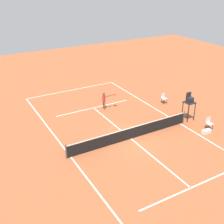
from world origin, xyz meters
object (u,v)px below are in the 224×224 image
Objects in this scene: tennis_ball at (103,117)px; umpire_chair at (189,102)px; equipment_bag at (206,132)px; player_serving at (104,99)px; courtside_chair_near at (209,123)px; courtside_chair_mid at (164,98)px.

umpire_chair is (-6.00, 3.81, 1.57)m from tennis_ball.
tennis_ball is 0.09× the size of equipment_bag.
courtside_chair_near is (-5.38, 7.36, -0.43)m from player_serving.
tennis_ball is 8.62m from courtside_chair_near.
courtside_chair_near is 5.73m from courtside_chair_mid.
equipment_bag is at bearing 81.82° from umpire_chair.
equipment_bag is at bearing 82.80° from courtside_chair_mid.
umpire_chair is 2.54× the size of courtside_chair_near.
tennis_ball is 8.45m from equipment_bag.
umpire_chair is 3.86m from courtside_chair_mid.
courtside_chair_near and courtside_chair_mid have the same top height.
equipment_bag is at bearing 33.00° from courtside_chair_near.
courtside_chair_near is 1.00× the size of courtside_chair_mid.
player_serving reaches higher than courtside_chair_near.
courtside_chair_near is at bearing 98.68° from umpire_chair.
courtside_chair_mid is at bearing -97.20° from equipment_bag.
courtside_chair_near reaches higher than equipment_bag.
umpire_chair is at bearing 47.36° from player_serving.
umpire_chair reaches higher than tennis_ball.
player_serving is 1.72× the size of courtside_chair_near.
umpire_chair is at bearing 83.46° from courtside_chair_mid.
umpire_chair is 2.90m from equipment_bag.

